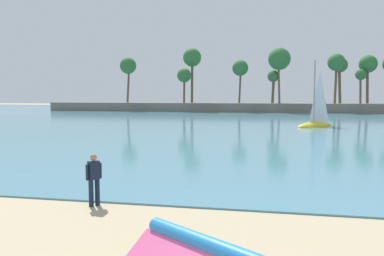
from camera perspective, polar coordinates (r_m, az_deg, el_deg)
The scene contains 4 objects.
sea at distance 64.54m, azimuth 9.30°, elevation 1.81°, with size 220.00×105.66×0.06m, color teal.
palm_headland at distance 77.20m, azimuth 10.57°, elevation 4.79°, with size 85.93×6.18×12.79m.
person_at_waterline at distance 12.73m, azimuth -14.18°, elevation -7.13°, with size 0.36×0.46×1.67m.
sailboat_near_shore at distance 43.96m, azimuth 17.69°, elevation 1.11°, with size 4.79×4.83×7.59m.
Camera 1 is at (2.33, -3.00, 3.53)m, focal length 36.40 mm.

